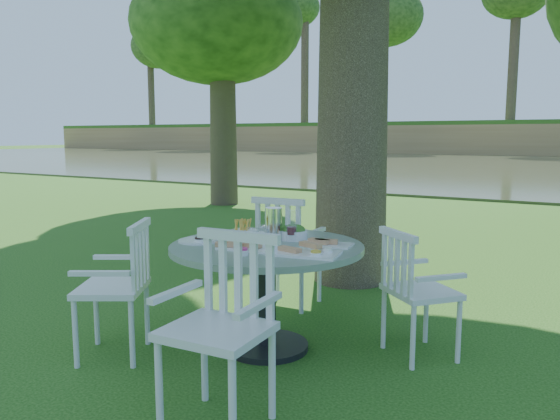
{
  "coord_description": "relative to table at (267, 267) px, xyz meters",
  "views": [
    {
      "loc": [
        2.2,
        -3.5,
        1.44
      ],
      "look_at": [
        0.0,
        0.2,
        0.85
      ],
      "focal_mm": 35.0,
      "sensor_mm": 36.0,
      "label": 1
    }
  ],
  "objects": [
    {
      "name": "table",
      "position": [
        0.0,
        0.0,
        0.0
      ],
      "size": [
        1.28,
        1.28,
        0.72
      ],
      "color": "black",
      "rests_on": "ground"
    },
    {
      "name": "chair_sw",
      "position": [
        -0.73,
        -0.56,
        -0.05
      ],
      "size": [
        0.59,
        0.6,
        0.88
      ],
      "rotation": [
        0.0,
        0.0,
        -1.03
      ],
      "color": "silver",
      "rests_on": "ground"
    },
    {
      "name": "chair_nw",
      "position": [
        -0.36,
        0.85,
        -0.02
      ],
      "size": [
        0.5,
        0.47,
        0.93
      ],
      "rotation": [
        0.0,
        0.0,
        -3.08
      ],
      "color": "silver",
      "rests_on": "ground"
    },
    {
      "name": "ground",
      "position": [
        -0.31,
        0.5,
        -0.57
      ],
      "size": [
        140.0,
        140.0,
        0.0
      ],
      "primitive_type": "plane",
      "color": "#18430E",
      "rests_on": "ground"
    },
    {
      "name": "river",
      "position": [
        -0.31,
        23.5,
        -0.57
      ],
      "size": [
        100.0,
        28.0,
        0.12
      ],
      "primitive_type": "cube",
      "color": "#363D24",
      "rests_on": "ground"
    },
    {
      "name": "tableware",
      "position": [
        -0.01,
        0.06,
        0.2
      ],
      "size": [
        1.18,
        0.76,
        0.23
      ],
      "color": "white",
      "rests_on": "table"
    },
    {
      "name": "chair_se",
      "position": [
        0.31,
        -0.87,
        -0.01
      ],
      "size": [
        0.51,
        0.48,
        0.95
      ],
      "rotation": [
        0.0,
        0.0,
        0.06
      ],
      "color": "silver",
      "rests_on": "ground"
    },
    {
      "name": "chair_ne",
      "position": [
        0.86,
        0.36,
        -0.08
      ],
      "size": [
        0.58,
        0.58,
        0.84
      ],
      "rotation": [
        0.0,
        0.0,
        -3.86
      ],
      "color": "silver",
      "rests_on": "ground"
    }
  ]
}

